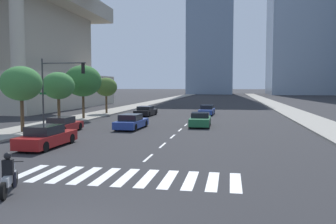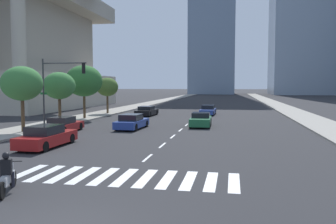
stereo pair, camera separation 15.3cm
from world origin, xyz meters
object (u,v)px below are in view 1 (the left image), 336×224
at_px(sedan_green_3, 200,120).
at_px(sedan_black_0, 146,111).
at_px(sedan_red_2, 62,125).
at_px(street_tree_fourth, 106,87).
at_px(motorcycle_lead, 9,177).
at_px(sedan_blue_4, 207,110).
at_px(street_tree_second, 58,86).
at_px(sedan_blue_5, 131,122).
at_px(sedan_red_1, 47,137).
at_px(traffic_signal_far, 58,81).
at_px(street_tree_nearest, 21,84).
at_px(street_tree_third, 83,81).

bearing_deg(sedan_green_3, sedan_black_0, -144.64).
bearing_deg(sedan_black_0, sedan_red_2, 173.39).
xyz_separation_m(sedan_black_0, street_tree_fourth, (-5.78, 1.44, 3.07)).
distance_m(motorcycle_lead, sedan_blue_4, 35.49).
bearing_deg(motorcycle_lead, street_tree_second, 1.65).
bearing_deg(sedan_blue_5, street_tree_fourth, 29.95).
distance_m(sedan_red_1, traffic_signal_far, 9.41).
height_order(motorcycle_lead, street_tree_nearest, street_tree_nearest).
bearing_deg(street_tree_third, sedan_black_0, 46.31).
xyz_separation_m(sedan_red_2, sedan_blue_5, (4.88, 3.33, 0.01)).
height_order(sedan_blue_4, street_tree_second, street_tree_second).
bearing_deg(sedan_blue_5, street_tree_nearest, 122.15).
height_order(sedan_red_1, street_tree_second, street_tree_second).
xyz_separation_m(sedan_red_1, sedan_blue_4, (8.20, 26.31, -0.05)).
xyz_separation_m(sedan_blue_5, street_tree_fourth, (-7.75, 14.94, 3.04)).
bearing_deg(sedan_blue_5, street_tree_second, 80.17).
distance_m(sedan_black_0, street_tree_nearest, 19.13).
xyz_separation_m(street_tree_nearest, street_tree_second, (0.00, 6.11, -0.17)).
bearing_deg(motorcycle_lead, sedan_blue_4, -28.88).
height_order(motorcycle_lead, sedan_blue_4, motorcycle_lead).
distance_m(street_tree_second, street_tree_third, 5.78).
xyz_separation_m(traffic_signal_far, street_tree_fourth, (-1.85, 16.83, -0.59)).
bearing_deg(street_tree_nearest, street_tree_fourth, 90.00).
bearing_deg(motorcycle_lead, traffic_signal_far, 0.68).
bearing_deg(sedan_green_3, sedan_red_2, -60.85).
xyz_separation_m(sedan_green_3, street_tree_third, (-13.61, 4.46, 3.75)).
height_order(sedan_black_0, sedan_green_3, sedan_green_3).
xyz_separation_m(sedan_red_2, street_tree_fourth, (-2.87, 18.28, 3.05)).
distance_m(sedan_black_0, sedan_green_3, 13.11).
bearing_deg(traffic_signal_far, sedan_blue_5, 17.68).
height_order(motorcycle_lead, street_tree_second, street_tree_second).
distance_m(sedan_red_2, sedan_blue_5, 5.91).
bearing_deg(street_tree_fourth, sedan_blue_4, 6.17).
bearing_deg(sedan_red_2, sedan_blue_4, -29.72).
xyz_separation_m(street_tree_second, street_tree_third, (0.00, 5.76, 0.55)).
bearing_deg(sedan_black_0, sedan_blue_4, -65.97).
relative_size(sedan_red_2, street_tree_nearest, 0.89).
bearing_deg(sedan_red_1, street_tree_nearest, 44.31).
bearing_deg(street_tree_third, motorcycle_lead, -71.73).
height_order(sedan_green_3, street_tree_fourth, street_tree_fourth).
height_order(sedan_black_0, street_tree_third, street_tree_third).
relative_size(street_tree_second, street_tree_third, 0.84).
bearing_deg(street_tree_nearest, street_tree_third, 90.00).
distance_m(sedan_blue_4, street_tree_nearest, 24.95).
relative_size(street_tree_nearest, street_tree_fourth, 1.10).
distance_m(sedan_black_0, traffic_signal_far, 16.29).
distance_m(sedan_green_3, street_tree_third, 14.81).
height_order(sedan_black_0, sedan_red_2, sedan_red_2).
height_order(street_tree_nearest, street_tree_fourth, street_tree_nearest).
bearing_deg(sedan_red_1, sedan_blue_4, -16.14).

